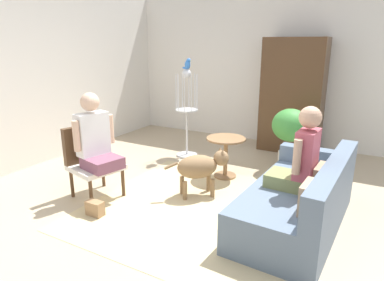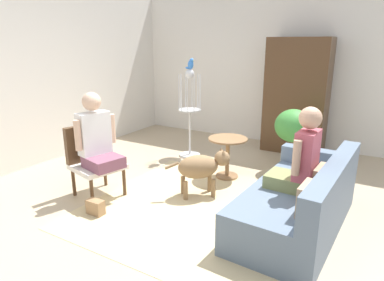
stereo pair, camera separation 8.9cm
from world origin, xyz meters
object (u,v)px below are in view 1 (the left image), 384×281
at_px(round_end_table, 226,151).
at_px(parrot, 188,64).
at_px(potted_plant, 290,131).
at_px(handbag, 95,208).
at_px(bird_cage_stand, 187,115).
at_px(couch, 301,201).
at_px(armoire_cabinet, 293,96).
at_px(person_on_couch, 301,156).
at_px(person_on_armchair, 95,138).
at_px(dog, 200,166).
at_px(armchair, 90,156).

bearing_deg(round_end_table, parrot, 149.40).
bearing_deg(potted_plant, handbag, -121.70).
xyz_separation_m(bird_cage_stand, handbag, (0.14, -2.37, -0.63)).
xyz_separation_m(round_end_table, parrot, (-0.96, 0.57, 1.18)).
height_order(couch, potted_plant, potted_plant).
relative_size(parrot, armoire_cabinet, 0.09).
xyz_separation_m(person_on_couch, bird_cage_stand, (-2.20, 1.48, -0.07)).
bearing_deg(parrot, handbag, -87.00).
height_order(person_on_armchair, handbag, person_on_armchair).
relative_size(person_on_couch, handbag, 4.28).
xyz_separation_m(person_on_armchair, armoire_cabinet, (1.62, 3.21, 0.21)).
bearing_deg(potted_plant, couch, -71.89).
height_order(armoire_cabinet, handbag, armoire_cabinet).
height_order(person_on_armchair, round_end_table, person_on_armchair).
xyz_separation_m(person_on_armchair, handbag, (0.30, -0.39, -0.71)).
bearing_deg(dog, person_on_armchair, -148.27).
bearing_deg(handbag, couch, 23.61).
bearing_deg(potted_plant, armchair, -133.63).
xyz_separation_m(person_on_couch, dog, (-1.25, 0.18, -0.40)).
relative_size(couch, person_on_armchair, 2.10).
bearing_deg(round_end_table, couch, -35.11).
relative_size(dog, handbag, 3.22).
bearing_deg(armchair, bird_cage_stand, 81.13).
relative_size(dog, parrot, 3.78).
xyz_separation_m(dog, handbag, (-0.80, -1.07, -0.31)).
relative_size(parrot, handbag, 0.85).
bearing_deg(bird_cage_stand, person_on_armchair, -94.45).
relative_size(armoire_cabinet, handbag, 9.73).
distance_m(couch, person_on_couch, 0.51).
distance_m(person_on_armchair, parrot, 2.14).
relative_size(dog, potted_plant, 0.69).
distance_m(person_on_couch, round_end_table, 1.58).
height_order(person_on_couch, parrot, parrot).
xyz_separation_m(person_on_armchair, bird_cage_stand, (0.15, 1.98, -0.07)).
relative_size(armchair, handbag, 4.39).
bearing_deg(dog, armchair, -152.76).
relative_size(couch, dog, 2.89).
distance_m(armchair, round_end_table, 1.89).
distance_m(bird_cage_stand, handbag, 2.46).
xyz_separation_m(couch, person_on_armchair, (-2.39, -0.53, 0.51)).
bearing_deg(armoire_cabinet, potted_plant, -77.29).
height_order(armchair, armoire_cabinet, armoire_cabinet).
distance_m(person_on_armchair, round_end_table, 1.85).
xyz_separation_m(round_end_table, bird_cage_stand, (-0.98, 0.57, 0.32)).
bearing_deg(potted_plant, parrot, -174.38).
distance_m(armchair, person_on_armchair, 0.32).
bearing_deg(armchair, person_on_armchair, -14.03).
bearing_deg(person_on_couch, dog, 171.95).
height_order(armchair, dog, armchair).
distance_m(armchair, parrot, 2.24).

